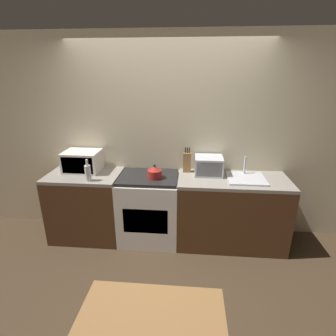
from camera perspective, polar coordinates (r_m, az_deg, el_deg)
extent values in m
plane|color=#3D2D1E|center=(3.02, -2.23, -24.36)|extent=(16.00, 16.00, 0.00)
cube|color=beige|center=(3.46, -0.02, 6.40)|extent=(10.00, 0.06, 2.60)
cube|color=#4C2D19|center=(3.70, -17.13, -8.01)|extent=(0.92, 0.62, 0.86)
cube|color=gray|center=(3.52, -17.86, -1.51)|extent=(0.92, 0.62, 0.04)
cube|color=#4C2D19|center=(3.49, 13.47, -9.44)|extent=(1.35, 0.62, 0.86)
cube|color=gray|center=(3.30, 14.10, -2.60)|extent=(1.35, 0.62, 0.04)
cube|color=silver|center=(3.49, -4.10, -8.93)|extent=(0.76, 0.62, 0.86)
cube|color=black|center=(3.29, -4.30, -2.05)|extent=(0.73, 0.57, 0.04)
cube|color=black|center=(3.23, -4.95, -11.47)|extent=(0.54, 0.02, 0.32)
cylinder|color=maroon|center=(3.20, -2.92, -1.32)|extent=(0.18, 0.18, 0.10)
cone|color=maroon|center=(3.17, -2.95, -0.06)|extent=(0.17, 0.17, 0.05)
sphere|color=black|center=(3.16, -2.96, 0.50)|extent=(0.03, 0.03, 0.03)
cube|color=silver|center=(3.58, -18.10, 1.44)|extent=(0.45, 0.36, 0.27)
cube|color=black|center=(3.44, -19.18, 0.52)|extent=(0.40, 0.01, 0.21)
cylinder|color=silver|center=(3.24, -17.03, -1.08)|extent=(0.07, 0.07, 0.19)
cylinder|color=silver|center=(3.20, -17.27, 1.15)|extent=(0.03, 0.03, 0.07)
cube|color=brown|center=(3.39, 4.18, 1.24)|extent=(0.10, 0.07, 0.26)
cylinder|color=black|center=(3.34, 3.82, 3.89)|extent=(0.01, 0.01, 0.07)
cylinder|color=black|center=(3.34, 4.24, 3.88)|extent=(0.01, 0.01, 0.07)
cylinder|color=black|center=(3.34, 4.67, 3.87)|extent=(0.01, 0.01, 0.07)
cube|color=silver|center=(3.34, 8.83, 0.54)|extent=(0.35, 0.31, 0.23)
cube|color=black|center=(3.20, 8.98, -0.34)|extent=(0.30, 0.01, 0.18)
cube|color=silver|center=(3.31, 16.63, -2.18)|extent=(0.45, 0.42, 0.02)
cylinder|color=silver|center=(3.41, 16.37, 0.63)|extent=(0.03, 0.03, 0.22)
cube|color=brown|center=(1.77, -3.83, -30.88)|extent=(0.88, 0.57, 0.04)
cylinder|color=brown|center=(2.27, -13.65, -31.22)|extent=(0.05, 0.05, 0.72)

